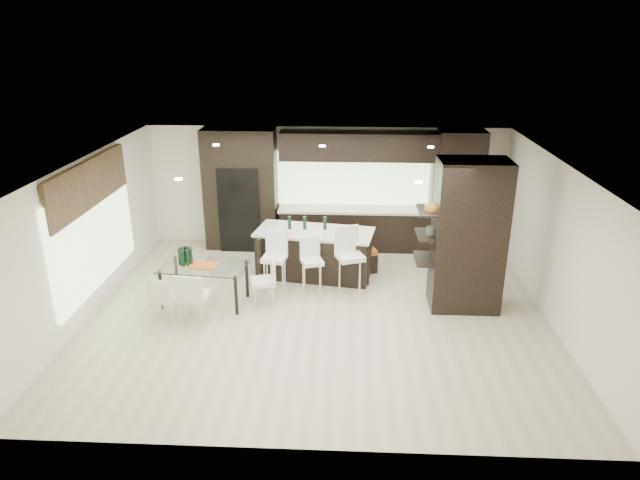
# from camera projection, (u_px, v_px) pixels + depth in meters

# --- Properties ---
(ground) EXTENTS (8.00, 8.00, 0.00)m
(ground) POSITION_uv_depth(u_px,v_px,m) (318.00, 312.00, 10.15)
(ground) COLOR #C3B895
(ground) RESTS_ON ground
(back_wall) EXTENTS (8.00, 0.02, 2.70)m
(back_wall) POSITION_uv_depth(u_px,v_px,m) (326.00, 186.00, 12.93)
(back_wall) COLOR white
(back_wall) RESTS_ON ground
(left_wall) EXTENTS (0.02, 7.00, 2.70)m
(left_wall) POSITION_uv_depth(u_px,v_px,m) (88.00, 237.00, 9.86)
(left_wall) COLOR white
(left_wall) RESTS_ON ground
(right_wall) EXTENTS (0.02, 7.00, 2.70)m
(right_wall) POSITION_uv_depth(u_px,v_px,m) (558.00, 246.00, 9.48)
(right_wall) COLOR white
(right_wall) RESTS_ON ground
(ceiling) EXTENTS (8.00, 7.00, 0.02)m
(ceiling) POSITION_uv_depth(u_px,v_px,m) (318.00, 164.00, 9.19)
(ceiling) COLOR white
(ceiling) RESTS_ON ground
(window_left) EXTENTS (0.04, 3.20, 1.90)m
(window_left) POSITION_uv_depth(u_px,v_px,m) (95.00, 233.00, 10.04)
(window_left) COLOR #B2D199
(window_left) RESTS_ON left_wall
(window_back) EXTENTS (3.40, 0.04, 1.20)m
(window_back) POSITION_uv_depth(u_px,v_px,m) (353.00, 179.00, 12.80)
(window_back) COLOR #B2D199
(window_back) RESTS_ON back_wall
(stone_accent) EXTENTS (0.08, 3.00, 0.80)m
(stone_accent) POSITION_uv_depth(u_px,v_px,m) (89.00, 184.00, 9.72)
(stone_accent) COLOR brown
(stone_accent) RESTS_ON left_wall
(ceiling_spots) EXTENTS (4.00, 3.00, 0.02)m
(ceiling_spots) POSITION_uv_depth(u_px,v_px,m) (319.00, 161.00, 9.43)
(ceiling_spots) COLOR white
(ceiling_spots) RESTS_ON ceiling
(back_cabinetry) EXTENTS (6.80, 0.68, 2.70)m
(back_cabinetry) POSITION_uv_depth(u_px,v_px,m) (348.00, 191.00, 12.60)
(back_cabinetry) COLOR black
(back_cabinetry) RESTS_ON ground
(refrigerator) EXTENTS (0.90, 0.68, 1.90)m
(refrigerator) POSITION_uv_depth(u_px,v_px,m) (241.00, 207.00, 12.81)
(refrigerator) COLOR black
(refrigerator) RESTS_ON ground
(partition_column) EXTENTS (1.20, 0.80, 2.70)m
(partition_column) POSITION_uv_depth(u_px,v_px,m) (468.00, 236.00, 9.92)
(partition_column) COLOR black
(partition_column) RESTS_ON ground
(kitchen_island) EXTENTS (2.44, 1.36, 0.96)m
(kitchen_island) POSITION_uv_depth(u_px,v_px,m) (315.00, 253.00, 11.48)
(kitchen_island) COLOR black
(kitchen_island) RESTS_ON ground
(stool_left) EXTENTS (0.48, 0.48, 0.96)m
(stool_left) POSITION_uv_depth(u_px,v_px,m) (275.00, 269.00, 10.76)
(stool_left) COLOR silver
(stool_left) RESTS_ON ground
(stool_mid) EXTENTS (0.48, 0.48, 0.87)m
(stool_mid) POSITION_uv_depth(u_px,v_px,m) (312.00, 271.00, 10.76)
(stool_mid) COLOR silver
(stool_mid) RESTS_ON ground
(stool_right) EXTENTS (0.60, 0.60, 1.05)m
(stool_right) POSITION_uv_depth(u_px,v_px,m) (350.00, 268.00, 10.65)
(stool_right) COLOR silver
(stool_right) RESTS_ON ground
(bench) EXTENTS (1.36, 0.86, 0.49)m
(bench) POSITION_uv_depth(u_px,v_px,m) (345.00, 261.00, 11.71)
(bench) COLOR black
(bench) RESTS_ON ground
(floor_vase) EXTENTS (0.49, 0.49, 1.06)m
(floor_vase) POSITION_uv_depth(u_px,v_px,m) (443.00, 269.00, 10.64)
(floor_vase) COLOR #414F37
(floor_vase) RESTS_ON ground
(dining_table) EXTENTS (1.62, 1.01, 0.74)m
(dining_table) POSITION_uv_depth(u_px,v_px,m) (205.00, 284.00, 10.37)
(dining_table) COLOR white
(dining_table) RESTS_ON ground
(chair_near) EXTENTS (0.53, 0.53, 0.89)m
(chair_near) POSITION_uv_depth(u_px,v_px,m) (194.00, 299.00, 9.64)
(chair_near) COLOR silver
(chair_near) RESTS_ON ground
(chair_far) EXTENTS (0.50, 0.50, 0.79)m
(chair_far) POSITION_uv_depth(u_px,v_px,m) (167.00, 300.00, 9.71)
(chair_far) COLOR silver
(chair_far) RESTS_ON ground
(chair_end) EXTENTS (0.51, 0.51, 0.78)m
(chair_end) POSITION_uv_depth(u_px,v_px,m) (263.00, 284.00, 10.32)
(chair_end) COLOR silver
(chair_end) RESTS_ON ground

